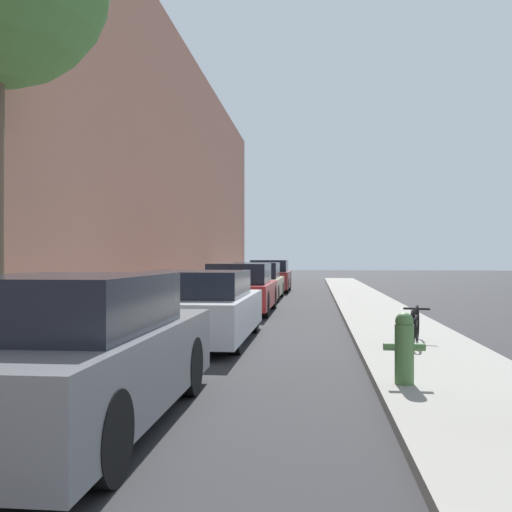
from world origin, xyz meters
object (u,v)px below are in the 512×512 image
at_px(parked_car_red, 241,289).
at_px(bicycle, 415,325).
at_px(parked_car_grey, 74,355).
at_px(parked_car_champagne, 258,282).
at_px(parked_car_maroon, 270,277).
at_px(parked_car_silver, 198,308).
at_px(fire_hydrant, 404,347).

xyz_separation_m(parked_car_red, bicycle, (3.70, -6.33, -0.23)).
bearing_deg(bicycle, parked_car_grey, -114.49).
distance_m(parked_car_champagne, parked_car_maroon, 5.04).
relative_size(parked_car_grey, parked_car_champagne, 0.95).
height_order(parked_car_grey, parked_car_red, parked_car_red).
xyz_separation_m(parked_car_grey, parked_car_maroon, (0.09, 21.46, 0.03)).
distance_m(parked_car_silver, parked_car_maroon, 16.04).
distance_m(fire_hydrant, bicycle, 3.21).
bearing_deg(fire_hydrant, parked_car_silver, 129.21).
xyz_separation_m(parked_car_grey, parked_car_silver, (0.03, 5.42, -0.03)).
bearing_deg(bicycle, parked_car_silver, -176.12).
bearing_deg(parked_car_silver, parked_car_maroon, 89.79).
distance_m(parked_car_grey, parked_car_champagne, 16.42).
relative_size(parked_car_maroon, bicycle, 2.76).
distance_m(parked_car_maroon, bicycle, 17.11).
distance_m(parked_car_silver, fire_hydrant, 4.92).
relative_size(parked_car_silver, fire_hydrant, 5.43).
bearing_deg(parked_car_grey, parked_car_red, 89.59).
distance_m(parked_car_champagne, bicycle, 12.26).
xyz_separation_m(parked_car_maroon, fire_hydrant, (3.05, -19.85, -0.16)).
height_order(parked_car_silver, parked_car_red, parked_car_red).
bearing_deg(bicycle, parked_car_red, 134.29).
bearing_deg(parked_car_grey, parked_car_maroon, 89.77).
relative_size(parked_car_grey, parked_car_red, 0.96).
height_order(parked_car_champagne, bicycle, parked_car_champagne).
relative_size(parked_car_red, fire_hydrant, 5.43).
bearing_deg(bicycle, fire_hydrant, -87.54).
bearing_deg(parked_car_silver, bicycle, -10.11).
height_order(parked_car_red, parked_car_champagne, parked_car_red).
xyz_separation_m(parked_car_red, parked_car_champagne, (-0.05, 5.34, -0.02)).
relative_size(parked_car_silver, parked_car_maroon, 1.09).
bearing_deg(parked_car_grey, bicycle, 51.52).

